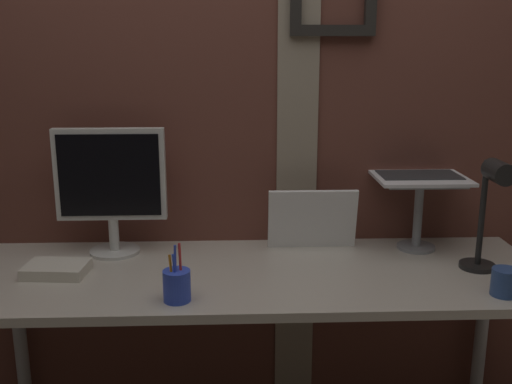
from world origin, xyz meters
The scene contains 10 objects.
brick_wall_back centered at (0.00, 0.39, 1.19)m, with size 3.69×0.16×2.37m.
desk centered at (0.06, 0.01, 0.67)m, with size 1.94×0.65×0.74m.
monitor centered at (-0.45, 0.21, 1.01)m, with size 0.39×0.18×0.46m.
laptop_stand centered at (0.66, 0.21, 0.92)m, with size 0.28×0.22×0.26m.
laptop centered at (0.66, 0.28, 1.06)m, with size 0.33×0.32×0.21m.
whiteboard_panel centered at (0.27, 0.23, 0.86)m, with size 0.33×0.02×0.23m, color white.
desk_lamp centered at (0.81, -0.04, 0.99)m, with size 0.12×0.20×0.39m.
pen_cup centered at (-0.19, -0.21, 0.79)m, with size 0.08×0.08×0.18m.
coffee_mug centered at (0.81, -0.21, 0.79)m, with size 0.12×0.08×0.08m.
paper_clutter_stack centered at (-0.61, 0.01, 0.76)m, with size 0.20×0.14×0.04m, color silver.
Camera 1 is at (-0.02, -1.87, 1.50)m, focal length 41.94 mm.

